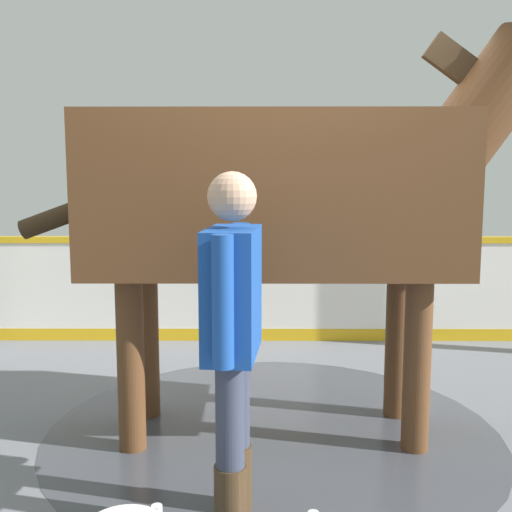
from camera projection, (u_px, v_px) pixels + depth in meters
name	position (u px, v px, depth m)	size (l,w,h in m)	color
ground_plane	(255.00, 421.00, 4.05)	(16.00, 16.00, 0.02)	slate
wet_patch	(272.00, 430.00, 3.88)	(2.86, 2.86, 0.00)	#42444C
barrier_wall	(268.00, 293.00, 5.95)	(2.27, 4.90, 1.03)	white
horse	(294.00, 192.00, 3.68)	(1.85, 3.36, 2.65)	brown
handler	(233.00, 327.00, 2.75)	(0.63, 0.36, 1.64)	#47331E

